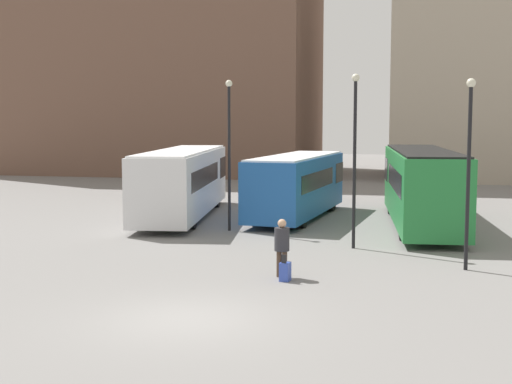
{
  "coord_description": "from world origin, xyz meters",
  "views": [
    {
      "loc": [
        5.08,
        -15.55,
        4.66
      ],
      "look_at": [
        -0.5,
        9.99,
        1.98
      ],
      "focal_mm": 50.0,
      "sensor_mm": 36.0,
      "label": 1
    }
  ],
  "objects_px": {
    "bus_1": "(297,184)",
    "lamp_post_2": "(355,148)",
    "lamp_post_1": "(469,159)",
    "suitcase": "(285,271)",
    "bus_0": "(183,180)",
    "bus_2": "(421,184)",
    "traveler": "(282,243)",
    "lamp_post_0": "(229,144)"
  },
  "relations": [
    {
      "from": "bus_0",
      "to": "lamp_post_1",
      "type": "distance_m",
      "value": 15.85
    },
    {
      "from": "suitcase",
      "to": "lamp_post_0",
      "type": "distance_m",
      "value": 10.13
    },
    {
      "from": "bus_0",
      "to": "bus_2",
      "type": "height_order",
      "value": "bus_2"
    },
    {
      "from": "bus_2",
      "to": "suitcase",
      "type": "bearing_deg",
      "value": 156.55
    },
    {
      "from": "bus_0",
      "to": "lamp_post_2",
      "type": "bearing_deg",
      "value": -135.75
    },
    {
      "from": "traveler",
      "to": "lamp_post_2",
      "type": "relative_size",
      "value": 0.28
    },
    {
      "from": "bus_0",
      "to": "bus_1",
      "type": "xyz_separation_m",
      "value": [
        5.39,
        0.74,
        -0.14
      ]
    },
    {
      "from": "bus_0",
      "to": "traveler",
      "type": "xyz_separation_m",
      "value": [
        6.96,
        -11.98,
        -0.72
      ]
    },
    {
      "from": "bus_0",
      "to": "bus_2",
      "type": "distance_m",
      "value": 11.11
    },
    {
      "from": "bus_1",
      "to": "lamp_post_2",
      "type": "relative_size",
      "value": 1.57
    },
    {
      "from": "bus_0",
      "to": "bus_1",
      "type": "bearing_deg",
      "value": -89.89
    },
    {
      "from": "lamp_post_0",
      "to": "lamp_post_2",
      "type": "distance_m",
      "value": 6.21
    },
    {
      "from": "bus_1",
      "to": "lamp_post_2",
      "type": "distance_m",
      "value": 8.44
    },
    {
      "from": "traveler",
      "to": "suitcase",
      "type": "bearing_deg",
      "value": -151.06
    },
    {
      "from": "lamp_post_0",
      "to": "lamp_post_2",
      "type": "xyz_separation_m",
      "value": [
        5.42,
        -3.03,
        -0.0
      ]
    },
    {
      "from": "suitcase",
      "to": "lamp_post_2",
      "type": "height_order",
      "value": "lamp_post_2"
    },
    {
      "from": "bus_2",
      "to": "lamp_post_1",
      "type": "distance_m",
      "value": 9.42
    },
    {
      "from": "lamp_post_2",
      "to": "bus_2",
      "type": "bearing_deg",
      "value": 68.49
    },
    {
      "from": "bus_1",
      "to": "lamp_post_2",
      "type": "xyz_separation_m",
      "value": [
        3.26,
        -7.51,
        2.03
      ]
    },
    {
      "from": "bus_2",
      "to": "lamp_post_1",
      "type": "bearing_deg",
      "value": -177.23
    },
    {
      "from": "suitcase",
      "to": "lamp_post_2",
      "type": "relative_size",
      "value": 0.13
    },
    {
      "from": "bus_2",
      "to": "lamp_post_2",
      "type": "bearing_deg",
      "value": 153.41
    },
    {
      "from": "bus_2",
      "to": "traveler",
      "type": "bearing_deg",
      "value": 155.0
    },
    {
      "from": "bus_2",
      "to": "lamp_post_0",
      "type": "xyz_separation_m",
      "value": [
        -7.85,
        -3.16,
        1.83
      ]
    },
    {
      "from": "suitcase",
      "to": "lamp_post_2",
      "type": "distance_m",
      "value": 6.78
    },
    {
      "from": "traveler",
      "to": "bus_1",
      "type": "bearing_deg",
      "value": 15.08
    },
    {
      "from": "bus_0",
      "to": "lamp_post_0",
      "type": "relative_size",
      "value": 2.0
    },
    {
      "from": "bus_1",
      "to": "lamp_post_2",
      "type": "bearing_deg",
      "value": -150.74
    },
    {
      "from": "traveler",
      "to": "lamp_post_2",
      "type": "height_order",
      "value": "lamp_post_2"
    },
    {
      "from": "lamp_post_1",
      "to": "traveler",
      "type": "bearing_deg",
      "value": -157.77
    },
    {
      "from": "bus_0",
      "to": "traveler",
      "type": "relative_size",
      "value": 7.22
    },
    {
      "from": "lamp_post_0",
      "to": "bus_1",
      "type": "bearing_deg",
      "value": 64.29
    },
    {
      "from": "lamp_post_1",
      "to": "lamp_post_2",
      "type": "bearing_deg",
      "value": 140.95
    },
    {
      "from": "suitcase",
      "to": "bus_1",
      "type": "bearing_deg",
      "value": 15.61
    },
    {
      "from": "suitcase",
      "to": "traveler",
      "type": "bearing_deg",
      "value": 28.94
    },
    {
      "from": "lamp_post_0",
      "to": "traveler",
      "type": "bearing_deg",
      "value": -65.67
    },
    {
      "from": "bus_2",
      "to": "lamp_post_1",
      "type": "height_order",
      "value": "lamp_post_1"
    },
    {
      "from": "bus_1",
      "to": "lamp_post_0",
      "type": "xyz_separation_m",
      "value": [
        -2.16,
        -4.48,
        2.03
      ]
    },
    {
      "from": "bus_0",
      "to": "lamp_post_2",
      "type": "distance_m",
      "value": 11.15
    },
    {
      "from": "bus_2",
      "to": "lamp_post_0",
      "type": "relative_size",
      "value": 2.02
    },
    {
      "from": "traveler",
      "to": "lamp_post_1",
      "type": "distance_m",
      "value": 6.31
    },
    {
      "from": "suitcase",
      "to": "lamp_post_1",
      "type": "distance_m",
      "value": 6.67
    }
  ]
}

